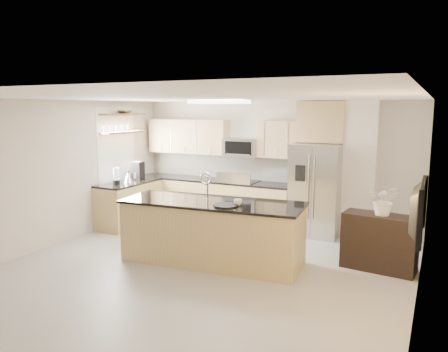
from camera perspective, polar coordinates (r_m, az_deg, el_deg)
The scene contains 26 objects.
floor at distance 6.67m, azimuth -3.91°, elevation -12.73°, with size 6.50×6.50×0.00m, color #A5A29D.
ceiling at distance 6.20m, azimuth -4.16°, elevation 10.21°, with size 6.00×6.50×0.02m, color white.
wall_back at distance 9.22m, azimuth 6.26°, elevation 1.63°, with size 6.00×0.02×2.60m, color beige.
wall_left at distance 8.23m, azimuth -22.35°, elevation 0.14°, with size 0.02×6.50×2.60m, color beige.
wall_right at distance 5.46m, azimuth 24.30°, elevation -4.10°, with size 0.02×6.50×2.60m, color beige.
back_counter at distance 9.56m, azimuth -1.40°, elevation -3.09°, with size 3.55×0.66×1.44m.
left_counter at distance 9.47m, azimuth -12.30°, elevation -3.49°, with size 0.66×1.50×0.92m.
range at distance 9.28m, azimuth 1.99°, elevation -3.45°, with size 0.76×0.64×1.14m.
upper_cabinets at distance 9.55m, azimuth -1.41°, elevation 5.09°, with size 3.50×0.33×0.75m.
microwave at distance 9.22m, azimuth 2.35°, elevation 3.74°, with size 0.76×0.40×0.40m.
refrigerator at distance 8.62m, azimuth 11.97°, elevation -1.77°, with size 0.92×0.78×1.78m.
partition_column at distance 8.62m, azimuth 17.33°, elevation 0.78°, with size 0.60×0.30×2.60m, color silver.
window at distance 9.48m, azimuth -13.97°, elevation 3.75°, with size 0.04×1.15×1.65m.
shelf_lower at distance 9.46m, azimuth -13.05°, elevation 5.59°, with size 0.30×1.20×0.04m, color brown.
shelf_upper at distance 9.44m, azimuth -13.13°, elevation 7.83°, with size 0.30×1.20×0.04m, color brown.
ceiling_fixture at distance 7.80m, azimuth -0.66°, elevation 9.66°, with size 1.00×0.50×0.06m, color white.
island at distance 7.03m, azimuth -1.51°, elevation -7.26°, with size 2.96×1.30×1.42m.
credenza at distance 7.12m, azimuth 19.63°, elevation -8.14°, with size 1.08×0.45×0.86m, color black.
cup at distance 6.60m, azimuth 1.82°, elevation -3.45°, with size 0.12×0.12×0.10m, color white.
platter at distance 6.57m, azimuth 0.21°, elevation -3.85°, with size 0.39×0.39×0.02m, color black.
blender at distance 9.07m, azimuth -13.90°, elevation -0.17°, with size 0.15×0.15×0.34m.
kettle at distance 9.29m, azimuth -12.41°, elevation -0.14°, with size 0.20×0.20×0.25m.
coffee_maker at distance 9.64m, azimuth -11.20°, elevation 0.66°, with size 0.24×0.28×0.39m.
bowl at distance 9.50m, azimuth -12.86°, elevation 8.22°, with size 0.37×0.37×0.09m, color #B1B0B3.
flower_vase at distance 6.91m, azimuth 20.26°, elevation -2.02°, with size 0.63×0.55×0.70m, color white.
television at distance 5.26m, azimuth 23.26°, elevation -3.95°, with size 1.08×0.14×0.62m, color black.
Camera 1 is at (3.15, -5.34, 2.45)m, focal length 35.00 mm.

